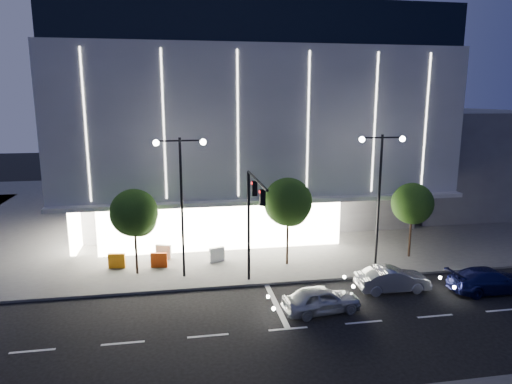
{
  "coord_description": "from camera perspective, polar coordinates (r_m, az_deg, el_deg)",
  "views": [
    {
      "loc": [
        -3.15,
        -21.85,
        11.34
      ],
      "look_at": [
        2.06,
        8.29,
        5.0
      ],
      "focal_mm": 32.0,
      "sensor_mm": 36.0,
      "label": 1
    }
  ],
  "objects": [
    {
      "name": "barrier_c",
      "position": [
        31.61,
        -12.02,
        -8.32
      ],
      "size": [
        1.12,
        0.41,
        1.0
      ],
      "primitive_type": "cube",
      "rotation": [
        0.0,
        0.0,
        -0.15
      ],
      "color": "#D9420C",
      "rests_on": "sidewalk_museum"
    },
    {
      "name": "sidewalk_museum",
      "position": [
        47.91,
        0.27,
        -1.89
      ],
      "size": [
        70.0,
        40.0,
        0.15
      ],
      "primitive_type": "cube",
      "color": "#474747",
      "rests_on": "ground"
    },
    {
      "name": "barrier_b",
      "position": [
        33.2,
        -11.48,
        -7.31
      ],
      "size": [
        1.12,
        0.62,
        1.0
      ],
      "primitive_type": "cube",
      "rotation": [
        0.0,
        0.0,
        -0.36
      ],
      "color": "#BDBDBD",
      "rests_on": "sidewalk_museum"
    },
    {
      "name": "car_third",
      "position": [
        30.85,
        27.14,
        -9.78
      ],
      "size": [
        4.96,
        2.03,
        1.44
      ],
      "primitive_type": "imported",
      "rotation": [
        0.0,
        0.0,
        1.57
      ],
      "color": "#161953",
      "rests_on": "ground"
    },
    {
      "name": "tree_left",
      "position": [
        29.91,
        -14.94,
        -2.83
      ],
      "size": [
        3.02,
        3.02,
        5.72
      ],
      "color": "black",
      "rests_on": "ground"
    },
    {
      "name": "car_second",
      "position": [
        28.85,
        16.69,
        -10.42
      ],
      "size": [
        4.37,
        1.55,
        1.44
      ],
      "primitive_type": "imported",
      "rotation": [
        0.0,
        0.0,
        1.56
      ],
      "color": "#B5B8BE",
      "rests_on": "ground"
    },
    {
      "name": "museum",
      "position": [
        44.63,
        -1.92,
        9.05
      ],
      "size": [
        30.0,
        25.8,
        18.0
      ],
      "color": "#4C4C51",
      "rests_on": "ground"
    },
    {
      "name": "annex_building",
      "position": [
        54.7,
        22.55,
        4.16
      ],
      "size": [
        16.0,
        20.0,
        10.0
      ],
      "primitive_type": "cube",
      "color": "#4C4C51",
      "rests_on": "ground"
    },
    {
      "name": "traffic_mast",
      "position": [
        26.3,
        -0.44,
        -2.18
      ],
      "size": [
        0.33,
        5.89,
        7.07
      ],
      "color": "black",
      "rests_on": "ground"
    },
    {
      "name": "barrier_a",
      "position": [
        32.17,
        -17.01,
        -8.23
      ],
      "size": [
        1.12,
        0.41,
        1.0
      ],
      "primitive_type": "cube",
      "rotation": [
        0.0,
        0.0,
        -0.15
      ],
      "color": "orange",
      "rests_on": "sidewalk_museum"
    },
    {
      "name": "car_lead",
      "position": [
        25.35,
        8.18,
        -13.17
      ],
      "size": [
        4.43,
        2.23,
        1.45
      ],
      "primitive_type": "imported",
      "rotation": [
        0.0,
        0.0,
        1.7
      ],
      "color": "#B6BABE",
      "rests_on": "ground"
    },
    {
      "name": "street_lamp_west",
      "position": [
        28.37,
        -9.33,
        0.61
      ],
      "size": [
        3.16,
        0.36,
        9.0
      ],
      "color": "black",
      "rests_on": "ground"
    },
    {
      "name": "street_lamp_east",
      "position": [
        31.26,
        15.24,
        1.38
      ],
      "size": [
        3.16,
        0.36,
        9.0
      ],
      "color": "black",
      "rests_on": "ground"
    },
    {
      "name": "tree_mid",
      "position": [
        30.56,
        4.04,
        -1.57
      ],
      "size": [
        3.25,
        3.25,
        6.15
      ],
      "color": "black",
      "rests_on": "ground"
    },
    {
      "name": "ground",
      "position": [
        24.82,
        -1.48,
        -15.48
      ],
      "size": [
        160.0,
        160.0,
        0.0
      ],
      "primitive_type": "plane",
      "color": "black",
      "rests_on": "ground"
    },
    {
      "name": "barrier_d",
      "position": [
        32.09,
        -4.92,
        -7.79
      ],
      "size": [
        1.12,
        0.62,
        1.0
      ],
      "primitive_type": "cube",
      "rotation": [
        0.0,
        0.0,
        0.36
      ],
      "color": "silver",
      "rests_on": "sidewalk_museum"
    },
    {
      "name": "tree_right",
      "position": [
        33.92,
        18.97,
        -1.64
      ],
      "size": [
        2.91,
        2.91,
        5.51
      ],
      "color": "black",
      "rests_on": "ground"
    }
  ]
}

